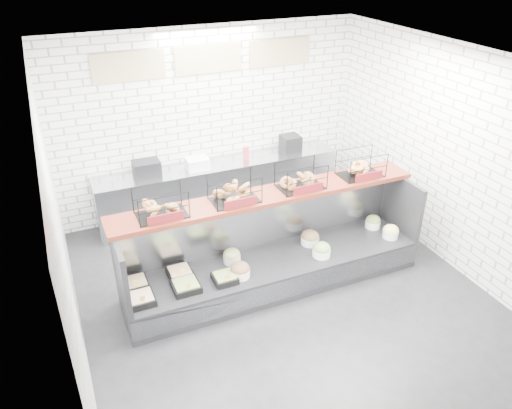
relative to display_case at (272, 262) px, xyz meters
name	(u,v)px	position (x,y,z in m)	size (l,w,h in m)	color
ground	(284,296)	(0.01, -0.34, -0.32)	(5.50, 5.50, 0.00)	black
room_shell	(266,132)	(0.01, 0.26, 1.73)	(5.02, 5.51, 3.01)	white
display_case	(272,262)	(0.00, 0.00, 0.00)	(4.00, 0.90, 1.20)	black
bagel_shelf	(269,186)	(0.02, 0.17, 1.04)	(4.10, 0.50, 0.40)	#46170F
prep_counter	(220,187)	(0.01, 2.09, 0.14)	(4.00, 0.60, 1.20)	#93969B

